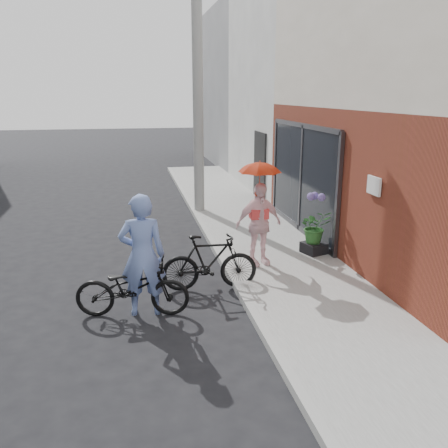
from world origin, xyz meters
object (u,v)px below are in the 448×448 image
object	(u,v)px
utility_pole	(198,85)
bike_right	(210,262)
officer	(142,255)
bike_left	(132,288)
kimono_woman	(259,224)
planter	(314,248)

from	to	relation	value
utility_pole	bike_right	world-z (taller)	utility_pole
bike_right	officer	bearing A→B (deg)	124.61
bike_left	bike_right	world-z (taller)	bike_right
utility_pole	bike_right	bearing A→B (deg)	-96.64
bike_right	kimono_woman	distance (m)	1.37
kimono_woman	planter	size ratio (longest dim) A/B	3.74
utility_pole	kimono_woman	xyz separation A→B (m)	(0.45, -4.56, -2.59)
utility_pole	officer	xyz separation A→B (m)	(-1.76, -6.03, -2.55)
bike_right	planter	bearing A→B (deg)	-61.94
planter	bike_right	bearing A→B (deg)	-154.42
utility_pole	planter	distance (m)	5.58
officer	bike_left	world-z (taller)	officer
bike_right	planter	world-z (taller)	bike_right
utility_pole	officer	size ratio (longest dim) A/B	3.69
officer	bike_right	distance (m)	1.43
utility_pole	bike_left	xyz separation A→B (m)	(-1.94, -6.06, -3.05)
bike_left	bike_right	size ratio (longest dim) A/B	1.04
kimono_woman	bike_right	bearing A→B (deg)	-156.62
officer	planter	size ratio (longest dim) A/B	4.48
planter	utility_pole	bearing A→B (deg)	112.65
bike_left	kimono_woman	world-z (taller)	kimono_woman
utility_pole	planter	xyz separation A→B (m)	(1.74, -4.18, -3.27)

